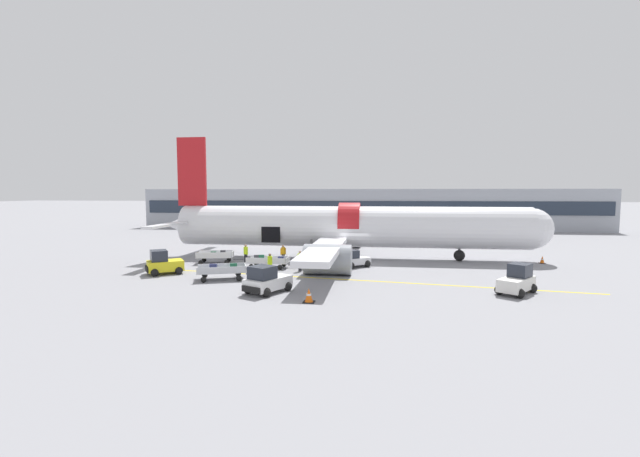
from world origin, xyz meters
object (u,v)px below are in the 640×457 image
baggage_tug_spare (517,281)px  ground_crew_driver (270,264)px  baggage_tug_rear (352,259)px  ground_crew_loader_a (300,260)px  baggage_tug_mid (266,281)px  baggage_cart_empty (223,272)px  baggage_cart_queued (216,257)px  ground_crew_supervisor (283,253)px  airplane (345,228)px  ground_crew_loader_b (246,253)px  baggage_tug_lead (164,264)px  baggage_cart_loading (268,262)px

baggage_tug_spare → ground_crew_driver: size_ratio=1.92×
baggage_tug_rear → ground_crew_driver: 7.17m
baggage_tug_rear → ground_crew_loader_a: 4.61m
baggage_tug_mid → baggage_cart_empty: (-4.06, 3.48, -0.18)m
baggage_cart_queued → ground_crew_loader_a: size_ratio=2.52×
ground_crew_loader_a → ground_crew_driver: bearing=-138.7°
ground_crew_supervisor → airplane: bearing=30.8°
baggage_cart_queued → ground_crew_loader_b: ground_crew_loader_b is taller
baggage_tug_rear → ground_crew_loader_a: ground_crew_loader_a is taller
baggage_tug_rear → ground_crew_loader_a: (-3.85, -2.53, 0.23)m
baggage_tug_spare → ground_crew_loader_b: (-19.52, 8.47, 0.10)m
baggage_tug_rear → baggage_cart_empty: (-8.63, -6.27, -0.07)m
baggage_tug_lead → baggage_tug_mid: baggage_tug_lead is taller
baggage_cart_queued → ground_crew_driver: size_ratio=2.52×
ground_crew_loader_b → ground_crew_loader_a: bearing=-30.6°
baggage_tug_lead → baggage_tug_spare: bearing=-6.9°
ground_crew_supervisor → baggage_cart_queued: bearing=-168.2°
baggage_tug_rear → ground_crew_supervisor: size_ratio=1.91×
baggage_cart_loading → ground_crew_supervisor: 2.76m
baggage_tug_mid → ground_crew_loader_a: baggage_tug_mid is taller
airplane → baggage_cart_loading: airplane is taller
baggage_tug_mid → baggage_tug_lead: bearing=152.2°
airplane → baggage_cart_queued: (-10.65, -4.19, -2.29)m
baggage_tug_mid → baggage_cart_empty: size_ratio=0.78×
baggage_cart_loading → ground_crew_loader_b: size_ratio=2.64×
ground_crew_supervisor → baggage_cart_loading: bearing=-103.2°
airplane → baggage_tug_spare: bearing=-46.9°
baggage_tug_spare → ground_crew_supervisor: baggage_tug_spare is taller
airplane → baggage_tug_mid: size_ratio=10.62×
baggage_tug_spare → baggage_cart_empty: 19.06m
baggage_cart_empty → ground_crew_driver: bearing=35.6°
baggage_tug_lead → baggage_tug_spare: baggage_tug_lead is taller
baggage_tug_mid → ground_crew_loader_b: bearing=113.9°
baggage_tug_lead → baggage_tug_rear: (13.72, 4.93, -0.15)m
baggage_tug_spare → baggage_cart_empty: baggage_tug_spare is taller
baggage_cart_loading → baggage_cart_empty: 5.25m
baggage_tug_rear → ground_crew_loader_b: 9.18m
airplane → baggage_tug_rear: (0.97, -4.27, -2.23)m
baggage_cart_empty → ground_crew_supervisor: bearing=70.9°
baggage_tug_rear → ground_crew_loader_a: size_ratio=1.84×
baggage_cart_queued → baggage_tug_spare: bearing=-19.9°
baggage_tug_lead → baggage_tug_spare: 24.27m
baggage_tug_mid → baggage_cart_queued: baggage_tug_mid is taller
baggage_tug_rear → baggage_cart_queued: bearing=179.6°
airplane → ground_crew_loader_a: 7.65m
airplane → baggage_cart_queued: bearing=-158.5°
ground_crew_loader_b → baggage_tug_rear: bearing=-3.8°
baggage_cart_empty → ground_crew_loader_b: bearing=94.4°
baggage_tug_lead → baggage_cart_empty: 5.27m
baggage_tug_mid → baggage_cart_queued: (-7.05, 9.83, -0.17)m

